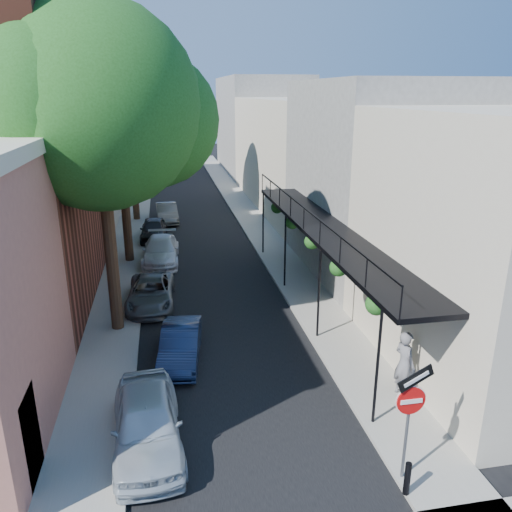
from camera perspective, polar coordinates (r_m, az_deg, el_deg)
name	(u,v)px	position (r m, az deg, el deg)	size (l,w,h in m)	color
road_surface	(190,209)	(38.46, -7.58, 5.38)	(6.00, 64.00, 0.01)	black
sidewalk_left	(136,210)	(38.47, -13.56, 5.12)	(2.00, 64.00, 0.12)	gray
sidewalk_right	(242,206)	(38.84, -1.65, 5.74)	(2.00, 64.00, 0.12)	gray
buildings_left	(49,147)	(37.17, -22.54, 11.45)	(10.10, 59.10, 12.00)	#BC7360
buildings_right	(307,148)	(38.71, 5.90, 12.16)	(9.80, 55.00, 10.00)	beige
sign_post	(411,405)	(11.71, 17.25, -15.95)	(0.89, 0.17, 2.99)	#595B60
bollard	(407,479)	(12.23, 16.90, -23.17)	(0.14, 0.14, 0.80)	black
oak_near	(112,110)	(17.81, -16.14, 15.69)	(7.48, 6.80, 11.42)	#362615
oak_mid	(127,122)	(25.79, -14.54, 14.57)	(6.60, 6.00, 10.20)	#362615
oak_far	(135,95)	(34.78, -13.68, 17.42)	(7.70, 7.00, 11.90)	#362615
parked_car_a	(147,423)	(13.23, -12.35, -18.11)	(1.67, 4.14, 1.41)	#B5C0C8
parked_car_b	(180,345)	(16.78, -8.64, -9.99)	(1.22, 3.50, 1.15)	#14203E
parked_car_c	(151,293)	(21.09, -11.91, -4.16)	(1.86, 4.04, 1.12)	#575A5E
parked_car_d	(161,251)	(26.28, -10.81, 0.60)	(1.80, 4.42, 1.28)	silver
parked_car_e	(153,229)	(30.50, -11.64, 2.99)	(1.50, 3.73, 1.27)	black
parked_car_f	(167,213)	(34.61, -10.14, 4.88)	(1.33, 3.82, 1.26)	#676057
pedestrian	(404,364)	(15.04, 16.60, -11.76)	(0.74, 0.48, 2.02)	slate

